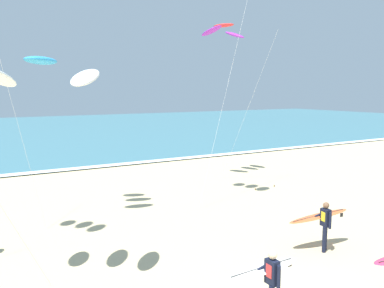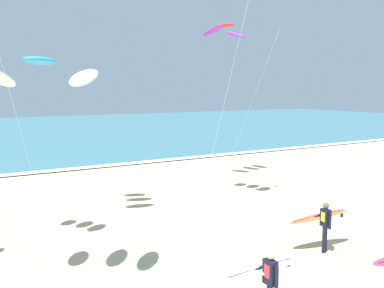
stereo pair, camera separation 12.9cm
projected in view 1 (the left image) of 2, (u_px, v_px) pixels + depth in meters
name	position (u px, v px, depth m)	size (l,w,h in m)	color
ocean_water	(14.00, 132.00, 53.74)	(160.00, 60.00, 0.08)	teal
shoreline_foam	(76.00, 168.00, 28.43)	(160.00, 0.96, 0.01)	white
surfer_lead	(267.00, 274.00, 9.92)	(2.13, 0.95, 1.71)	black
surfer_trailing	(322.00, 220.00, 14.09)	(2.43, 1.06, 1.71)	black
kite_arc_cobalt_near	(41.00, 72.00, 10.62)	(4.16, 5.09, 6.29)	white
kite_arc_scarlet_far	(224.00, 31.00, 24.62)	(3.23, 4.67, 9.35)	purple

